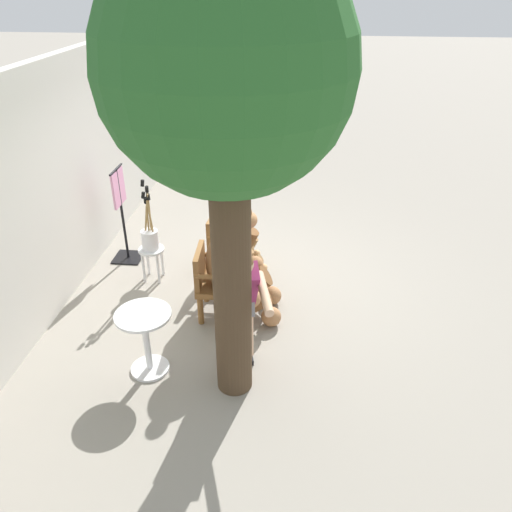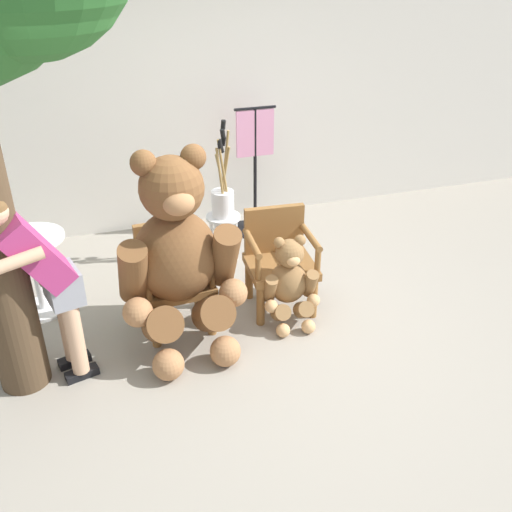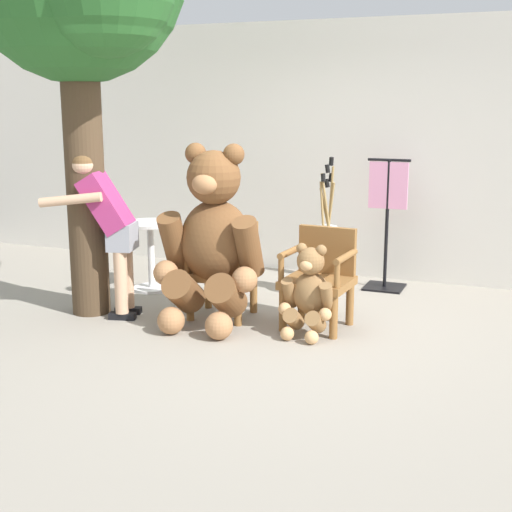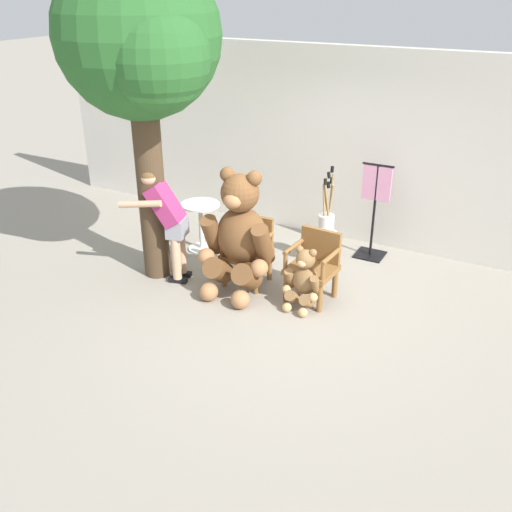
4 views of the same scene
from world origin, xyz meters
TOP-DOWN VIEW (x-y plane):
  - ground_plane at (0.00, 0.00)m, footprint 60.00×60.00m
  - back_wall at (0.00, 2.40)m, footprint 10.00×0.16m
  - wooden_chair_left at (-0.46, 0.41)m, footprint 0.59×0.55m
  - wooden_chair_right at (0.46, 0.41)m, footprint 0.60×0.56m
  - teddy_bear_large at (-0.45, 0.15)m, footprint 0.95×0.92m
  - teddy_bear_small at (0.45, 0.13)m, footprint 0.47×0.46m
  - person_visitor at (-1.40, -0.02)m, footprint 0.76×0.61m
  - white_stool at (0.22, 1.38)m, footprint 0.34×0.34m
  - brush_bucket at (0.22, 1.37)m, footprint 0.22×0.22m
  - round_side_table at (-1.53, 0.93)m, footprint 0.56×0.56m
  - patio_tree at (-1.57, -0.03)m, footprint 2.01×1.91m
  - clothing_display_stand at (0.72, 1.90)m, footprint 0.44×0.40m

SIDE VIEW (x-z plane):
  - ground_plane at x=0.00m, z-range 0.00..0.00m
  - white_stool at x=0.22m, z-range 0.13..0.59m
  - teddy_bear_small at x=0.45m, z-range -0.01..0.78m
  - round_side_table at x=-1.53m, z-range 0.09..0.81m
  - wooden_chair_left at x=-0.46m, z-range 0.03..0.89m
  - wooden_chair_right at x=0.46m, z-range 0.03..0.89m
  - brush_bucket at x=0.22m, z-range 0.19..1.13m
  - clothing_display_stand at x=0.72m, z-range 0.04..1.40m
  - teddy_bear_large at x=-0.45m, z-range -0.02..1.57m
  - person_visitor at x=-1.40m, z-range 0.15..1.66m
  - back_wall at x=0.00m, z-range 0.00..2.80m
  - patio_tree at x=-1.57m, z-range 0.95..4.94m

